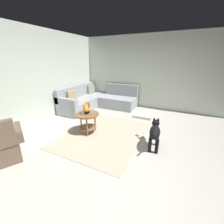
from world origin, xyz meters
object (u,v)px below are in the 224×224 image
torus_sculpture (87,107)px  dog_toy_ball (138,134)px  side_table (87,118)px  armchair (0,147)px  dog_bed_mat (145,114)px  sectional_couch (97,101)px  dog (155,132)px

torus_sculpture → dog_toy_ball: bearing=-73.1°
side_table → torus_sculpture: 0.29m
dog_toy_ball → armchair: bearing=134.8°
dog_bed_mat → sectional_couch: bearing=89.8°
armchair → torus_sculpture: bearing=2.6°
side_table → dog_bed_mat: size_ratio=0.75×
side_table → armchair: bearing=154.3°
sectional_couch → dog: (-1.83, -2.59, 0.09)m
dog → torus_sculpture: bearing=174.3°
sectional_couch → armchair: same height
side_table → torus_sculpture: bearing=-93.6°
dog_toy_ball → torus_sculpture: bearing=106.9°
torus_sculpture → dog_toy_ball: torus_sculpture is taller
side_table → dog: 1.70m
armchair → dog_toy_ball: 2.93m
armchair → side_table: bearing=2.6°
side_table → dog_toy_ball: side_table is taller
side_table → dog_bed_mat: bearing=-29.2°
side_table → torus_sculpture: (-0.00, -0.00, 0.29)m
sectional_couch → side_table: bearing=-154.9°
side_table → torus_sculpture: size_ratio=1.84×
sectional_couch → dog_bed_mat: (-0.01, -1.94, -0.24)m
side_table → dog_bed_mat: 2.19m
sectional_couch → torus_sculpture: (-1.89, -0.89, 0.42)m
armchair → dog: size_ratio=1.17×
side_table → dog_bed_mat: side_table is taller
dog_bed_mat → dog: dog is taller
torus_sculpture → dog_bed_mat: 2.26m
torus_sculpture → dog_bed_mat: torus_sculpture is taller
armchair → dog_bed_mat: armchair is taller
sectional_couch → dog: bearing=-125.3°
armchair → dog: (1.73, -2.51, 0.05)m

